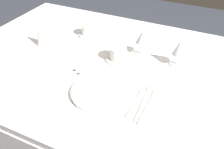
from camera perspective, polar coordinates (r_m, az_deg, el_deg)
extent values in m
cube|color=white|center=(1.22, 2.35, 1.33)|extent=(1.80, 1.10, 0.04)
cube|color=white|center=(1.72, 9.51, 8.22)|extent=(1.80, 0.01, 0.18)
cylinder|color=brown|center=(2.10, -13.40, 5.14)|extent=(0.07, 0.07, 0.70)
cylinder|color=white|center=(1.05, -2.78, -4.11)|extent=(0.26, 0.26, 0.02)
cube|color=beige|center=(1.11, -10.26, -2.33)|extent=(0.02, 0.18, 0.00)
cube|color=beige|center=(1.18, -7.71, 0.52)|extent=(0.02, 0.04, 0.00)
cube|color=beige|center=(1.14, -11.25, -1.29)|extent=(0.02, 0.17, 0.00)
cube|color=beige|center=(1.20, -8.57, 1.33)|extent=(0.02, 0.04, 0.00)
cube|color=beige|center=(1.01, 5.75, -6.73)|extent=(0.02, 0.19, 0.00)
cube|color=beige|center=(1.09, 7.71, -3.12)|extent=(0.02, 0.06, 0.00)
cube|color=beige|center=(1.00, 7.30, -7.29)|extent=(0.02, 0.20, 0.00)
ellipsoid|color=beige|center=(1.08, 8.92, -3.39)|extent=(0.03, 0.04, 0.01)
cube|color=beige|center=(0.99, 8.38, -8.17)|extent=(0.02, 0.20, 0.00)
ellipsoid|color=beige|center=(1.07, 10.33, -4.29)|extent=(0.03, 0.04, 0.01)
cylinder|color=white|center=(1.26, 1.47, 3.72)|extent=(0.13, 0.13, 0.01)
cylinder|color=white|center=(1.24, 1.50, 5.17)|extent=(0.09, 0.09, 0.07)
torus|color=white|center=(1.22, 3.36, 4.84)|extent=(0.05, 0.01, 0.05)
cylinder|color=white|center=(1.50, -5.65, 9.55)|extent=(0.12, 0.12, 0.01)
cylinder|color=white|center=(1.48, -5.73, 10.75)|extent=(0.08, 0.08, 0.06)
torus|color=white|center=(1.46, -4.35, 10.58)|extent=(0.04, 0.01, 0.04)
cylinder|color=silver|center=(1.27, 15.20, 2.46)|extent=(0.07, 0.07, 0.01)
cylinder|color=silver|center=(1.25, 15.43, 3.64)|extent=(0.01, 0.01, 0.06)
cone|color=silver|center=(1.21, 15.95, 6.32)|extent=(0.07, 0.07, 0.08)
cylinder|color=silver|center=(1.31, 6.93, 5.00)|extent=(0.07, 0.07, 0.01)
cylinder|color=silver|center=(1.29, 7.05, 6.34)|extent=(0.01, 0.01, 0.07)
cone|color=silver|center=(1.26, 7.29, 9.05)|extent=(0.07, 0.07, 0.07)
cone|color=white|center=(1.41, -16.70, 9.44)|extent=(0.07, 0.07, 0.15)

